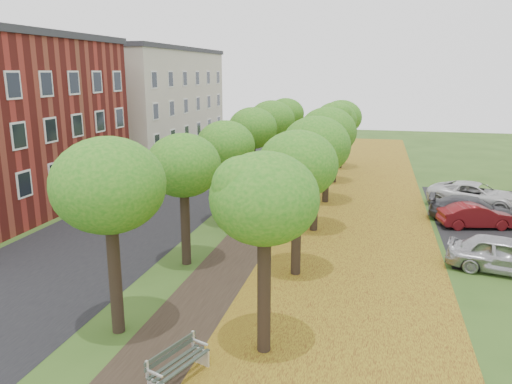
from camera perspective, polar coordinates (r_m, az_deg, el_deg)
The scene contains 12 objects.
ground at distance 16.43m, azimuth -8.36°, elevation -16.33°, with size 120.00×120.00×0.00m, color #2D4C19.
street_asphalt at distance 32.07m, azimuth -10.92°, elevation -1.36°, with size 8.00×70.00×0.01m, color black.
footpath at distance 29.82m, azimuth 2.34°, elevation -2.26°, with size 3.20×70.00×0.01m, color black.
leaf_verge at distance 29.31m, azimuth 11.98°, elevation -2.84°, with size 7.50×70.00×0.01m, color #A7971E.
tree_row_west at distance 29.41m, azimuth -1.81°, elevation 6.45°, with size 3.47×33.47×6.01m.
tree_row_east at distance 28.53m, azimuth 7.58°, elevation 6.12°, with size 3.47×33.47×6.01m.
building_cream at distance 51.43m, azimuth -12.66°, elevation 10.02°, with size 10.30×20.30×10.40m.
bench at distance 14.40m, azimuth -8.94°, elevation -18.78°, with size 1.21×2.05×0.94m.
car_silver at distance 23.22m, azimuth 26.55°, elevation -6.43°, with size 1.82×4.52×1.54m, color #ACABB0.
car_red at distance 29.17m, azimuth 23.87°, elevation -2.51°, with size 1.35×3.88×1.28m, color maroon.
car_grey at distance 30.26m, azimuth 23.51°, elevation -1.85°, with size 1.90×4.68×1.36m, color #343439.
car_white at distance 33.35m, azimuth 23.81°, elevation -0.35°, with size 2.56×5.55×1.54m, color silver.
Camera 1 is at (5.52, -13.14, 8.17)m, focal length 35.00 mm.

